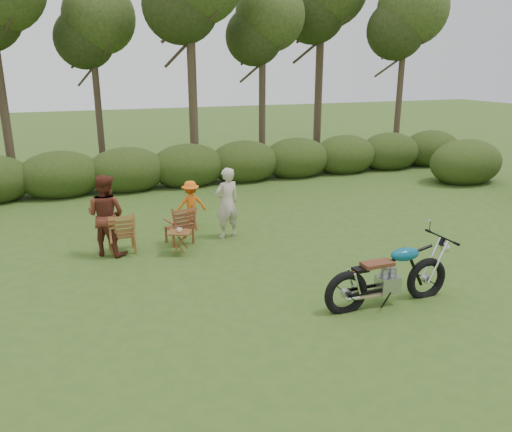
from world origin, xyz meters
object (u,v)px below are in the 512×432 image
object	(u,v)px
lawn_chair_left	(123,252)
cup	(179,230)
side_table	(180,243)
lawn_chair_right	(180,243)
adult_b	(109,254)
motorcycle	(386,303)
child	(192,227)
adult_a	(228,237)

from	to	relation	value
lawn_chair_left	cup	bearing A→B (deg)	151.52
lawn_chair_left	side_table	size ratio (longest dim) A/B	1.79
lawn_chair_right	adult_b	size ratio (longest dim) A/B	0.51
lawn_chair_right	motorcycle	bearing A→B (deg)	109.25
side_table	child	bearing A→B (deg)	68.75
side_table	adult_a	distance (m)	1.49
child	lawn_chair_right	bearing A→B (deg)	61.78
lawn_chair_left	side_table	distance (m)	1.32
motorcycle	side_table	distance (m)	4.49
cup	adult_a	world-z (taller)	adult_a
lawn_chair_left	child	size ratio (longest dim) A/B	0.77
motorcycle	lawn_chair_left	bearing A→B (deg)	133.72
side_table	lawn_chair_left	bearing A→B (deg)	152.71
lawn_chair_right	child	world-z (taller)	child
motorcycle	side_table	bearing A→B (deg)	128.30
lawn_chair_right	lawn_chair_left	bearing A→B (deg)	-7.60
motorcycle	child	size ratio (longest dim) A/B	1.89
cup	adult_b	distance (m)	1.64
lawn_chair_right	adult_a	world-z (taller)	adult_a
side_table	adult_b	xyz separation A→B (m)	(-1.43, 0.56, -0.25)
motorcycle	adult_a	size ratio (longest dim) A/B	1.35
lawn_chair_right	cup	world-z (taller)	cup
side_table	adult_a	size ratio (longest dim) A/B	0.31
cup	adult_b	xyz separation A→B (m)	(-1.42, 0.59, -0.55)
lawn_chair_right	lawn_chair_left	distance (m)	1.29
side_table	child	distance (m)	1.85
adult_b	adult_a	bearing A→B (deg)	-139.84
adult_a	child	distance (m)	1.18
adult_b	child	bearing A→B (deg)	-114.30
side_table	adult_b	world-z (taller)	adult_b
motorcycle	child	world-z (taller)	motorcycle
lawn_chair_right	adult_a	distance (m)	1.15
lawn_chair_left	adult_b	world-z (taller)	adult_b
cup	child	world-z (taller)	cup
side_table	cup	size ratio (longest dim) A/B	4.55
lawn_chair_right	side_table	distance (m)	0.76
side_table	adult_b	size ratio (longest dim) A/B	0.29
adult_b	child	distance (m)	2.39
adult_b	child	size ratio (longest dim) A/B	1.47
child	adult_a	bearing A→B (deg)	121.24
adult_a	cup	bearing A→B (deg)	16.70
cup	adult_b	size ratio (longest dim) A/B	0.06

